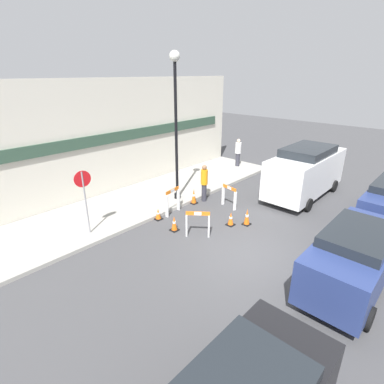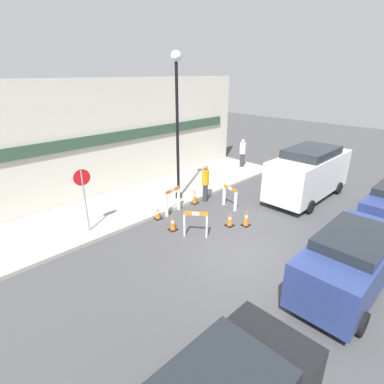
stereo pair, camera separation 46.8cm
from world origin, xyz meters
TOP-DOWN VIEW (x-y plane):
  - ground_plane at (0.00, 0.00)m, footprint 60.00×60.00m
  - sidewalk_slab at (0.00, 6.38)m, footprint 18.00×3.76m
  - storefront_facade at (0.00, 8.33)m, footprint 18.00×0.22m
  - streetlamp_post at (1.58, 5.18)m, footprint 0.44×0.44m
  - stop_sign at (-2.96, 5.25)m, footprint 0.60×0.11m
  - barricade_0 at (0.48, 4.35)m, footprint 0.90×0.28m
  - barricade_1 at (-0.26, 2.26)m, footprint 0.66×0.78m
  - barricade_2 at (2.63, 2.94)m, footprint 0.29×0.85m
  - traffic_cone_0 at (1.88, 4.40)m, footprint 0.30×0.30m
  - traffic_cone_1 at (-0.33, 4.39)m, footprint 0.30×0.30m
  - traffic_cone_2 at (1.29, 1.87)m, footprint 0.30×0.30m
  - traffic_cone_3 at (-0.54, 3.22)m, footprint 0.30×0.30m
  - traffic_cone_4 at (1.77, 1.42)m, footprint 0.30×0.30m
  - person_worker at (2.44, 4.25)m, footprint 0.45×0.45m
  - person_pedestrian at (7.90, 6.11)m, footprint 0.46×0.46m
  - parked_car_1 at (0.57, -2.79)m, footprint 4.26×1.83m
  - work_van at (6.26, 1.07)m, footprint 5.17×2.08m

SIDE VIEW (x-z plane):
  - ground_plane at x=0.00m, z-range 0.00..0.00m
  - sidewalk_slab at x=0.00m, z-range 0.00..0.14m
  - traffic_cone_1 at x=-0.33m, z-range -0.01..0.47m
  - traffic_cone_2 at x=1.29m, z-range -0.01..0.56m
  - traffic_cone_3 at x=-0.54m, z-range -0.01..0.60m
  - traffic_cone_4 at x=1.77m, z-range -0.01..0.68m
  - traffic_cone_0 at x=1.88m, z-range -0.01..0.71m
  - barricade_2 at x=2.63m, z-range 0.04..1.06m
  - barricade_1 at x=-0.26m, z-range 0.05..1.06m
  - barricade_0 at x=0.48m, z-range 0.05..1.19m
  - person_worker at x=2.44m, z-range 0.08..1.85m
  - parked_car_1 at x=0.57m, z-range 0.11..1.93m
  - person_pedestrian at x=7.90m, z-range 0.20..1.93m
  - work_van at x=6.26m, z-range 0.11..2.57m
  - stop_sign at x=-2.96m, z-range 0.55..2.97m
  - storefront_facade at x=0.00m, z-range 0.00..5.50m
  - streetlamp_post at x=1.58m, z-range 0.98..7.38m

